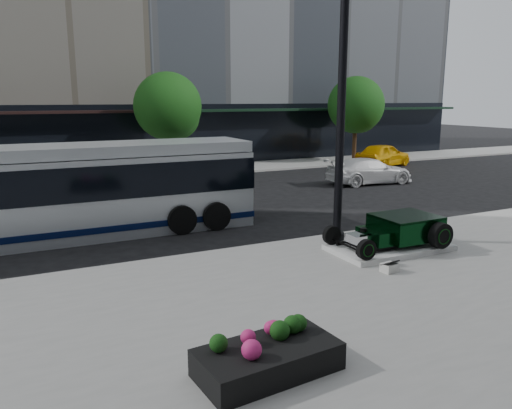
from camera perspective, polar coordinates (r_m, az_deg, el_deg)
name	(u,v)px	position (r m, az deg, el deg)	size (l,w,h in m)	color
ground	(251,229)	(16.93, -0.53, -2.85)	(120.00, 120.00, 0.00)	black
sidewalk_far	(149,173)	(29.93, -12.16, 3.52)	(70.00, 4.00, 0.12)	gray
street_trees	(170,109)	(29.03, -9.80, 10.71)	(29.80, 3.80, 5.70)	black
display_plinth	(389,247)	(14.74, 15.00, -4.75)	(3.40, 1.80, 0.15)	silver
hot_rod	(399,229)	(14.82, 16.08, -2.71)	(3.22, 2.00, 0.81)	black
info_plaque	(390,267)	(12.91, 15.02, -6.92)	(0.44, 0.35, 0.31)	silver
lamppost	(341,113)	(14.93, 9.69, 10.28)	(0.45, 0.45, 8.25)	black
flower_planter	(268,357)	(8.16, 1.37, -17.02)	(2.32, 1.31, 0.72)	black
transit_bus	(65,191)	(16.81, -21.02, 1.43)	(12.12, 2.88, 2.92)	silver
white_sedan	(369,171)	(26.57, 12.84, 3.76)	(1.87, 4.59, 1.33)	white
yellow_taxi	(383,155)	(33.36, 14.32, 5.49)	(1.81, 4.49, 1.53)	#EEAE07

